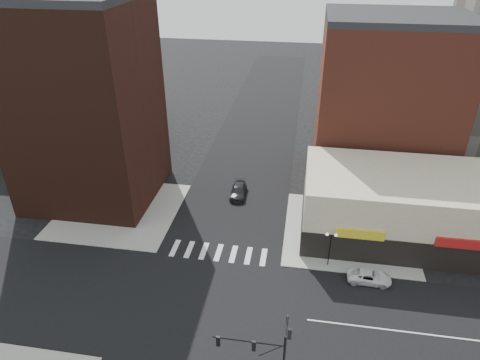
# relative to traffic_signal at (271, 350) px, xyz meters

# --- Properties ---
(ground) EXTENTS (240.00, 240.00, 0.00)m
(ground) POSITION_rel_traffic_signal_xyz_m (-7.24, 7.83, -4.96)
(ground) COLOR black
(ground) RESTS_ON ground
(road_ew) EXTENTS (200.00, 14.00, 0.02)m
(road_ew) POSITION_rel_traffic_signal_xyz_m (-7.24, 7.83, -4.95)
(road_ew) COLOR black
(road_ew) RESTS_ON ground
(road_ns) EXTENTS (14.00, 200.00, 0.02)m
(road_ns) POSITION_rel_traffic_signal_xyz_m (-7.24, 7.83, -4.95)
(road_ns) COLOR black
(road_ns) RESTS_ON ground
(sidewalk_nw) EXTENTS (15.00, 15.00, 0.12)m
(sidewalk_nw) POSITION_rel_traffic_signal_xyz_m (-21.74, 22.33, -4.90)
(sidewalk_nw) COLOR gray
(sidewalk_nw) RESTS_ON ground
(sidewalk_ne) EXTENTS (15.00, 15.00, 0.12)m
(sidewalk_ne) POSITION_rel_traffic_signal_xyz_m (7.26, 22.33, -4.90)
(sidewalk_ne) COLOR gray
(sidewalk_ne) RESTS_ON ground
(building_nw) EXTENTS (16.00, 15.00, 25.00)m
(building_nw) POSITION_rel_traffic_signal_xyz_m (-26.24, 26.33, 7.54)
(building_nw) COLOR #341910
(building_nw) RESTS_ON ground
(building_nw_low) EXTENTS (20.00, 18.00, 12.00)m
(building_nw_low) POSITION_rel_traffic_signal_xyz_m (-39.24, 41.83, 1.04)
(building_nw_low) COLOR #341910
(building_nw_low) RESTS_ON ground
(building_ne_midrise) EXTENTS (18.00, 15.00, 22.00)m
(building_ne_midrise) POSITION_rel_traffic_signal_xyz_m (11.76, 37.33, 6.04)
(building_ne_midrise) COLOR brown
(building_ne_midrise) RESTS_ON ground
(building_ne_row) EXTENTS (24.20, 12.20, 8.00)m
(building_ne_row) POSITION_rel_traffic_signal_xyz_m (13.76, 22.83, -1.66)
(building_ne_row) COLOR beige
(building_ne_row) RESTS_ON ground
(traffic_signal) EXTENTS (5.59, 3.09, 7.77)m
(traffic_signal) POSITION_rel_traffic_signal_xyz_m (0.00, 0.00, 0.00)
(traffic_signal) COLOR black
(traffic_signal) RESTS_ON ground
(street_lamp_ne) EXTENTS (1.22, 0.32, 4.16)m
(street_lamp_ne) POSITION_rel_traffic_signal_xyz_m (4.76, 15.83, -1.67)
(street_lamp_ne) COLOR black
(street_lamp_ne) RESTS_ON sidewalk_ne
(white_suv) EXTENTS (4.52, 2.16, 1.25)m
(white_suv) POSITION_rel_traffic_signal_xyz_m (8.91, 14.00, -4.34)
(white_suv) COLOR white
(white_suv) RESTS_ON ground
(dark_sedan_north) EXTENTS (2.20, 4.97, 1.42)m
(dark_sedan_north) POSITION_rel_traffic_signal_xyz_m (-7.12, 28.51, -4.25)
(dark_sedan_north) COLOR black
(dark_sedan_north) RESTS_ON ground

